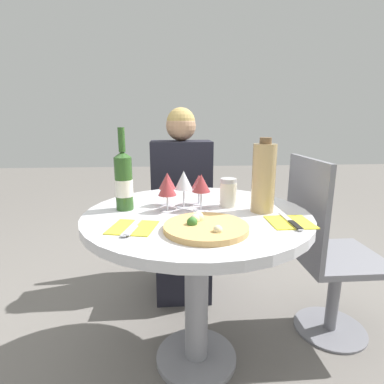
# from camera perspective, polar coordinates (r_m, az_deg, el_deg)

# --- Properties ---
(ground_plane) EXTENTS (12.00, 12.00, 0.00)m
(ground_plane) POSITION_cam_1_polar(r_m,az_deg,el_deg) (1.58, 0.81, -29.19)
(ground_plane) COLOR slate
(ground_plane) RESTS_ON ground
(dining_table) EXTENTS (0.91, 0.91, 0.71)m
(dining_table) POSITION_cam_1_polar(r_m,az_deg,el_deg) (1.26, 0.90, -9.49)
(dining_table) COLOR gray
(dining_table) RESTS_ON ground_plane
(chair_behind_diner) EXTENTS (0.40, 0.40, 0.90)m
(chair_behind_diner) POSITION_cam_1_polar(r_m,az_deg,el_deg) (2.07, -2.04, -4.55)
(chair_behind_diner) COLOR slate
(chair_behind_diner) RESTS_ON ground_plane
(seated_diner) EXTENTS (0.38, 0.45, 1.15)m
(seated_diner) POSITION_cam_1_polar(r_m,az_deg,el_deg) (1.91, -1.89, -3.57)
(seated_diner) COLOR black
(seated_diner) RESTS_ON ground_plane
(chair_empty_side) EXTENTS (0.40, 0.40, 0.90)m
(chair_empty_side) POSITION_cam_1_polar(r_m,az_deg,el_deg) (1.64, 24.00, -10.79)
(chair_empty_side) COLOR slate
(chair_empty_side) RESTS_ON ground_plane
(pizza_large) EXTENTS (0.29, 0.29, 0.05)m
(pizza_large) POSITION_cam_1_polar(r_m,az_deg,el_deg) (1.01, 2.53, -6.62)
(pizza_large) COLOR tan
(pizza_large) RESTS_ON dining_table
(wine_bottle) EXTENTS (0.07, 0.07, 0.33)m
(wine_bottle) POSITION_cam_1_polar(r_m,az_deg,el_deg) (1.25, -12.88, 2.12)
(wine_bottle) COLOR #2D5623
(wine_bottle) RESTS_ON dining_table
(tall_carafe) EXTENTS (0.09, 0.09, 0.30)m
(tall_carafe) POSITION_cam_1_polar(r_m,az_deg,el_deg) (1.22, 13.48, 2.68)
(tall_carafe) COLOR tan
(tall_carafe) RESTS_ON dining_table
(sugar_shaker) EXTENTS (0.07, 0.07, 0.12)m
(sugar_shaker) POSITION_cam_1_polar(r_m,az_deg,el_deg) (1.29, 6.91, -0.12)
(sugar_shaker) COLOR silver
(sugar_shaker) RESTS_ON dining_table
(wine_glass_back_left) EXTENTS (0.07, 0.07, 0.14)m
(wine_glass_back_left) POSITION_cam_1_polar(r_m,az_deg,el_deg) (1.29, -4.73, 2.01)
(wine_glass_back_left) COLOR silver
(wine_glass_back_left) RESTS_ON dining_table
(wine_glass_center) EXTENTS (0.07, 0.07, 0.16)m
(wine_glass_center) POSITION_cam_1_polar(r_m,az_deg,el_deg) (1.24, -1.60, 2.13)
(wine_glass_center) COLOR silver
(wine_glass_center) RESTS_ON dining_table
(wine_glass_front_left) EXTENTS (0.07, 0.07, 0.14)m
(wine_glass_front_left) POSITION_cam_1_polar(r_m,az_deg,el_deg) (1.20, -4.75, 0.94)
(wine_glass_front_left) COLOR silver
(wine_glass_front_left) RESTS_ON dining_table
(wine_glass_front_right) EXTENTS (0.07, 0.07, 0.15)m
(wine_glass_front_right) POSITION_cam_1_polar(r_m,az_deg,el_deg) (1.20, 1.76, 1.56)
(wine_glass_front_right) COLOR silver
(wine_glass_front_right) RESTS_ON dining_table
(wine_glass_back_right) EXTENTS (0.07, 0.07, 0.13)m
(wine_glass_back_right) POSITION_cam_1_polar(r_m,az_deg,el_deg) (1.30, 1.32, 1.77)
(wine_glass_back_right) COLOR silver
(wine_glass_back_right) RESTS_ON dining_table
(place_setting_left) EXTENTS (0.18, 0.19, 0.01)m
(place_setting_left) POSITION_cam_1_polar(r_m,az_deg,el_deg) (1.05, -11.23, -6.62)
(place_setting_left) COLOR yellow
(place_setting_left) RESTS_ON dining_table
(place_setting_right) EXTENTS (0.15, 0.19, 0.01)m
(place_setting_right) POSITION_cam_1_polar(r_m,az_deg,el_deg) (1.14, 18.23, -5.47)
(place_setting_right) COLOR yellow
(place_setting_right) RESTS_ON dining_table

